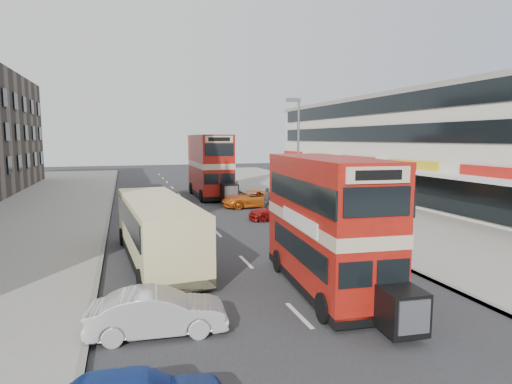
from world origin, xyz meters
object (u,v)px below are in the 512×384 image
object	(u,v)px
street_lamp	(297,147)
coach	(157,228)
bus_main	(327,223)
car_left_front	(158,312)
car_right_a	(280,211)
car_right_b	(252,199)
pedestrian_near	(326,206)
bus_second	(210,166)
cyclist	(268,206)
car_right_c	(220,184)

from	to	relation	value
street_lamp	coach	xyz separation A→B (m)	(-10.22, -8.80, -3.27)
bus_main	car_left_front	size ratio (longest dim) A/B	2.24
car_left_front	car_right_a	distance (m)	17.43
street_lamp	car_right_b	bearing A→B (deg)	113.78
car_right_b	pedestrian_near	bearing A→B (deg)	22.18
car_left_front	car_right_b	xyz separation A→B (m)	(8.81, 20.42, 0.04)
car_left_front	car_right_b	bearing A→B (deg)	-18.99
bus_second	car_right_a	bearing A→B (deg)	100.49
coach	cyclist	distance (m)	12.57
bus_second	cyclist	xyz separation A→B (m)	(1.99, -10.81, -2.26)
street_lamp	car_right_a	size ratio (longest dim) A/B	1.92
bus_main	coach	distance (m)	7.72
bus_second	street_lamp	bearing A→B (deg)	109.18
bus_second	car_right_c	size ratio (longest dim) A/B	2.62
car_right_c	pedestrian_near	size ratio (longest dim) A/B	2.08
car_right_a	car_right_b	world-z (taller)	car_right_b
bus_second	coach	bearing A→B (deg)	72.94
cyclist	car_right_a	bearing A→B (deg)	-78.87
street_lamp	car_left_front	world-z (taller)	street_lamp
car_right_b	cyclist	bearing A→B (deg)	0.67
car_right_b	car_right_c	bearing A→B (deg)	-178.96
bus_main	car_right_c	distance (m)	30.18
bus_second	coach	xyz separation A→B (m)	(-6.29, -20.22, -1.39)
car_right_b	car_left_front	bearing A→B (deg)	-22.86
coach	pedestrian_near	size ratio (longest dim) A/B	5.37
bus_main	bus_second	xyz separation A→B (m)	(0.79, 25.57, 0.49)
car_right_c	bus_main	bearing A→B (deg)	-11.82
car_right_a	car_left_front	bearing A→B (deg)	-25.42
street_lamp	car_right_c	size ratio (longest dim) A/B	2.12
bus_second	car_left_front	world-z (taller)	bus_second
car_right_a	pedestrian_near	bearing A→B (deg)	63.41
bus_main	car_right_b	size ratio (longest dim) A/B	1.77
bus_main	pedestrian_near	distance (m)	12.75
bus_main	car_left_front	distance (m)	6.57
car_right_a	bus_main	bearing A→B (deg)	-7.20
car_right_a	car_right_c	xyz separation A→B (m)	(-0.41, 17.01, 0.04)
car_right_c	cyclist	world-z (taller)	cyclist
bus_second	car_right_a	world-z (taller)	bus_second
car_left_front	car_right_c	xyz separation A→B (m)	(8.70, 31.87, 0.03)
bus_main	pedestrian_near	bearing A→B (deg)	-111.87
bus_main	car_right_c	world-z (taller)	bus_main
car_right_c	cyclist	size ratio (longest dim) A/B	1.92
car_right_b	cyclist	size ratio (longest dim) A/B	2.42
street_lamp	coach	bearing A→B (deg)	-139.27
street_lamp	bus_second	world-z (taller)	street_lamp
bus_main	car_right_b	bearing A→B (deg)	-93.94
pedestrian_near	bus_second	bearing A→B (deg)	-71.87
bus_second	pedestrian_near	distance (m)	15.13
bus_second	car_left_front	size ratio (longest dim) A/B	2.64
coach	car_left_front	world-z (taller)	coach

